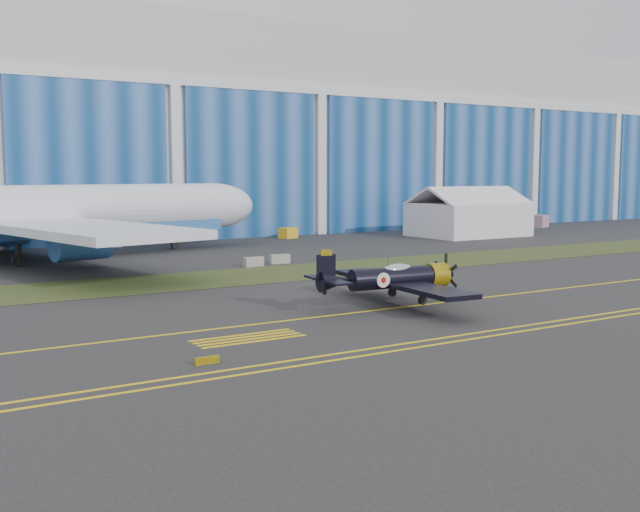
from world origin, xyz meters
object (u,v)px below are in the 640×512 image
warbird (392,278)px  tug (288,233)px  jetliner (25,153)px  shipping_container (96,236)px  tent (468,211)px

warbird → tug: 53.63m
jetliner → shipping_container: 17.25m
shipping_container → tug: (25.65, -1.20, -0.57)m
shipping_container → tug: 25.69m
jetliner → shipping_container: (9.55, 10.78, -9.49)m
warbird → jetliner: 43.83m
jetliner → tent: (58.67, -0.43, -7.29)m
shipping_container → tug: shipping_container is taller
warbird → tug: (20.04, 49.73, -1.18)m
shipping_container → tent: bearing=8.1°
jetliner → tug: 37.85m
tent → shipping_container: 50.43m
tug → tent: bearing=-46.3°
jetliner → tent: 59.12m
shipping_container → tug: size_ratio=2.41×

